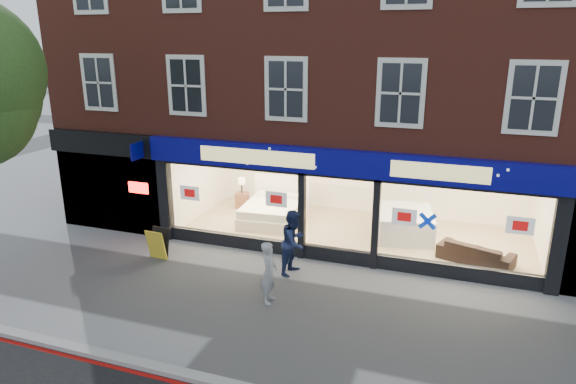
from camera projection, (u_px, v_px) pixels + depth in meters
The scene contains 10 objects.
ground at pixel (304, 315), 11.83m from camera, with size 120.00×120.00×0.00m, color gray.
showroom_floor at pixel (353, 233), 16.55m from camera, with size 11.00×4.50×0.10m, color tan.
building at pixel (372, 19), 16.13m from camera, with size 19.00×8.26×10.30m.
display_bed at pixel (273, 211), 17.40m from camera, with size 2.10×2.48×1.33m.
bedside_table at pixel (242, 200), 18.83m from camera, with size 0.45×0.45×0.55m, color brown.
mattress_stack at pixel (405, 224), 16.10m from camera, with size 1.98×2.32×0.81m.
sofa at pixel (476, 252), 14.24m from camera, with size 2.01×0.79×0.59m, color black.
a_board at pixel (158, 244), 14.68m from camera, with size 0.59×0.38×0.91m, color gold.
pedestrian_grey at pixel (269, 272), 12.20m from camera, with size 0.56×0.37×1.54m, color #96979D.
pedestrian_blue at pixel (294, 242), 13.68m from camera, with size 0.86×0.67×1.78m, color #1A234A.
Camera 1 is at (3.11, -10.01, 6.19)m, focal length 32.00 mm.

